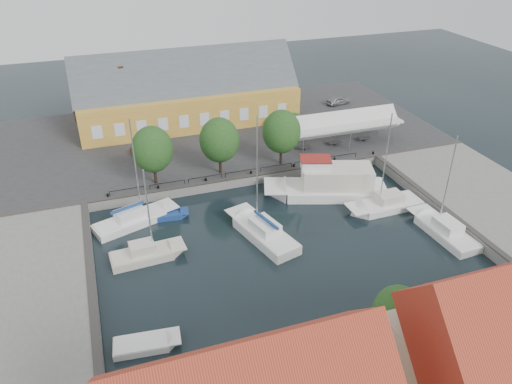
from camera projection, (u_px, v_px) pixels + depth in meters
ground at (277, 237)px, 45.35m from camera, size 140.00×140.00×0.00m
north_quay at (213, 136)px, 63.95m from camera, size 56.00×26.00×1.00m
west_quay at (13, 302)px, 37.26m from camera, size 12.00×24.00×1.00m
east_quay at (491, 203)px, 49.66m from camera, size 12.00×24.00×1.00m
quay_edge_fittings at (260, 202)px, 48.72m from camera, size 56.00×24.72×0.40m
warehouse at (182, 96)px, 65.65m from camera, size 28.56×14.00×9.55m
tent_canopy at (344, 123)px, 59.34m from camera, size 14.00×4.00×2.83m
quay_trees at (219, 140)px, 52.19m from camera, size 18.20×4.20×6.30m
car_silver at (338, 101)px, 72.45m from camera, size 3.78×2.05×1.22m
car_red at (142, 153)px, 57.01m from camera, size 2.47×3.87×1.20m
center_sailboat at (263, 234)px, 45.22m from camera, size 4.80×9.05×12.11m
trawler at (330, 186)px, 51.56m from camera, size 13.13×7.62×5.00m
east_boat_b at (386, 206)px, 49.55m from camera, size 7.92×2.77×10.75m
east_boat_c at (443, 232)px, 45.63m from camera, size 2.85×7.94×10.08m
west_boat_a at (134, 221)px, 47.19m from camera, size 8.47×4.91×11.00m
west_boat_b at (146, 256)px, 42.50m from camera, size 6.53×2.56×9.03m
launch_sw at (146, 346)px, 34.06m from camera, size 4.74×2.19×0.98m
launch_nw at (168, 216)px, 48.26m from camera, size 3.94×1.91×0.88m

